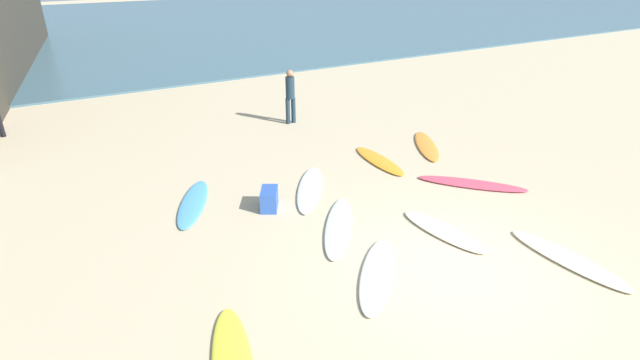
{
  "coord_description": "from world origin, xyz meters",
  "views": [
    {
      "loc": [
        -5.42,
        -4.72,
        4.94
      ],
      "look_at": [
        -0.53,
        3.76,
        0.3
      ],
      "focal_mm": 26.97,
      "sensor_mm": 36.0,
      "label": 1
    }
  ],
  "objects_px": {
    "beach_cooler": "(269,199)",
    "surfboard_2": "(193,203)",
    "surfboard_3": "(310,189)",
    "surfboard_8": "(568,259)",
    "surfboard_5": "(339,226)",
    "surfboard_7": "(472,184)",
    "surfboard_0": "(443,231)",
    "surfboard_1": "(426,146)",
    "beachgoer_near": "(290,94)",
    "surfboard_9": "(379,161)",
    "surfboard_6": "(377,274)"
  },
  "relations": [
    {
      "from": "surfboard_7",
      "to": "beach_cooler",
      "type": "bearing_deg",
      "value": 121.02
    },
    {
      "from": "beachgoer_near",
      "to": "surfboard_9",
      "type": "bearing_deg",
      "value": -84.6
    },
    {
      "from": "surfboard_7",
      "to": "beach_cooler",
      "type": "distance_m",
      "value": 4.78
    },
    {
      "from": "surfboard_2",
      "to": "surfboard_5",
      "type": "xyz_separation_m",
      "value": [
        2.21,
        -2.4,
        0.0
      ]
    },
    {
      "from": "surfboard_2",
      "to": "surfboard_7",
      "type": "distance_m",
      "value": 6.39
    },
    {
      "from": "surfboard_7",
      "to": "beachgoer_near",
      "type": "bearing_deg",
      "value": 62.0
    },
    {
      "from": "surfboard_0",
      "to": "surfboard_2",
      "type": "height_order",
      "value": "surfboard_0"
    },
    {
      "from": "surfboard_1",
      "to": "surfboard_6",
      "type": "height_order",
      "value": "surfboard_1"
    },
    {
      "from": "surfboard_0",
      "to": "beachgoer_near",
      "type": "relative_size",
      "value": 1.15
    },
    {
      "from": "surfboard_3",
      "to": "surfboard_6",
      "type": "height_order",
      "value": "surfboard_3"
    },
    {
      "from": "surfboard_3",
      "to": "surfboard_9",
      "type": "bearing_deg",
      "value": 46.62
    },
    {
      "from": "surfboard_7",
      "to": "beach_cooler",
      "type": "relative_size",
      "value": 4.33
    },
    {
      "from": "beach_cooler",
      "to": "surfboard_2",
      "type": "bearing_deg",
      "value": 144.62
    },
    {
      "from": "surfboard_0",
      "to": "surfboard_6",
      "type": "height_order",
      "value": "surfboard_0"
    },
    {
      "from": "surfboard_5",
      "to": "surfboard_7",
      "type": "height_order",
      "value": "surfboard_5"
    },
    {
      "from": "surfboard_5",
      "to": "surfboard_8",
      "type": "height_order",
      "value": "surfboard_5"
    },
    {
      "from": "surfboard_7",
      "to": "surfboard_9",
      "type": "xyz_separation_m",
      "value": [
        -1.06,
        2.21,
        -0.0
      ]
    },
    {
      "from": "surfboard_2",
      "to": "surfboard_5",
      "type": "height_order",
      "value": "surfboard_5"
    },
    {
      "from": "surfboard_3",
      "to": "surfboard_9",
      "type": "height_order",
      "value": "surfboard_3"
    },
    {
      "from": "surfboard_0",
      "to": "surfboard_1",
      "type": "xyz_separation_m",
      "value": [
        2.8,
        3.68,
        -0.0
      ]
    },
    {
      "from": "surfboard_2",
      "to": "surfboard_8",
      "type": "distance_m",
      "value": 7.45
    },
    {
      "from": "surfboard_5",
      "to": "surfboard_0",
      "type": "bearing_deg",
      "value": 1.39
    },
    {
      "from": "surfboard_2",
      "to": "surfboard_7",
      "type": "relative_size",
      "value": 0.9
    },
    {
      "from": "surfboard_3",
      "to": "beachgoer_near",
      "type": "height_order",
      "value": "beachgoer_near"
    },
    {
      "from": "surfboard_1",
      "to": "surfboard_3",
      "type": "bearing_deg",
      "value": -138.81
    },
    {
      "from": "surfboard_8",
      "to": "surfboard_7",
      "type": "bearing_deg",
      "value": -107.93
    },
    {
      "from": "surfboard_7",
      "to": "surfboard_9",
      "type": "bearing_deg",
      "value": 72.99
    },
    {
      "from": "surfboard_7",
      "to": "surfboard_1",
      "type": "bearing_deg",
      "value": 30.54
    },
    {
      "from": "surfboard_1",
      "to": "surfboard_2",
      "type": "height_order",
      "value": "surfboard_1"
    },
    {
      "from": "surfboard_1",
      "to": "beachgoer_near",
      "type": "distance_m",
      "value": 4.55
    },
    {
      "from": "beachgoer_near",
      "to": "beach_cooler",
      "type": "distance_m",
      "value": 5.74
    },
    {
      "from": "surfboard_2",
      "to": "surfboard_5",
      "type": "bearing_deg",
      "value": 158.92
    },
    {
      "from": "surfboard_3",
      "to": "surfboard_6",
      "type": "bearing_deg",
      "value": -66.07
    },
    {
      "from": "surfboard_7",
      "to": "surfboard_3",
      "type": "bearing_deg",
      "value": 111.39
    },
    {
      "from": "surfboard_2",
      "to": "surfboard_9",
      "type": "xyz_separation_m",
      "value": [
        4.89,
        -0.1,
        0.0
      ]
    },
    {
      "from": "surfboard_6",
      "to": "beachgoer_near",
      "type": "xyz_separation_m",
      "value": [
        2.38,
        7.94,
        0.91
      ]
    },
    {
      "from": "surfboard_5",
      "to": "beach_cooler",
      "type": "height_order",
      "value": "beach_cooler"
    },
    {
      "from": "surfboard_0",
      "to": "surfboard_3",
      "type": "distance_m",
      "value": 3.23
    },
    {
      "from": "surfboard_9",
      "to": "surfboard_3",
      "type": "bearing_deg",
      "value": -163.38
    },
    {
      "from": "surfboard_8",
      "to": "surfboard_3",
      "type": "bearing_deg",
      "value": -64.27
    },
    {
      "from": "surfboard_6",
      "to": "surfboard_7",
      "type": "distance_m",
      "value": 4.37
    },
    {
      "from": "surfboard_7",
      "to": "beachgoer_near",
      "type": "distance_m",
      "value": 6.47
    },
    {
      "from": "surfboard_1",
      "to": "surfboard_6",
      "type": "relative_size",
      "value": 1.05
    },
    {
      "from": "surfboard_3",
      "to": "surfboard_8",
      "type": "relative_size",
      "value": 1.07
    },
    {
      "from": "surfboard_5",
      "to": "beach_cooler",
      "type": "bearing_deg",
      "value": 157.01
    },
    {
      "from": "beach_cooler",
      "to": "beachgoer_near",
      "type": "bearing_deg",
      "value": 58.6
    },
    {
      "from": "surfboard_8",
      "to": "surfboard_9",
      "type": "xyz_separation_m",
      "value": [
        -0.25,
        5.28,
        -0.0
      ]
    },
    {
      "from": "surfboard_7",
      "to": "surfboard_8",
      "type": "height_order",
      "value": "surfboard_8"
    },
    {
      "from": "surfboard_2",
      "to": "surfboard_6",
      "type": "xyz_separation_m",
      "value": [
        1.95,
        -4.06,
        0.0
      ]
    },
    {
      "from": "surfboard_6",
      "to": "beach_cooler",
      "type": "height_order",
      "value": "beach_cooler"
    }
  ]
}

